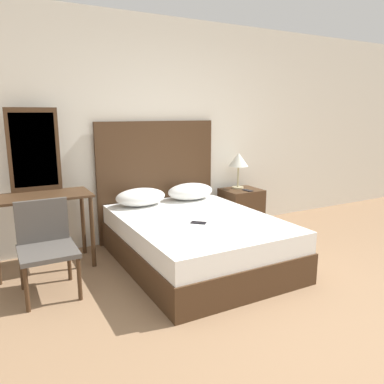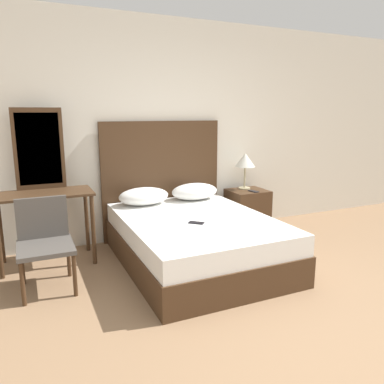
% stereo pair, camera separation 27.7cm
% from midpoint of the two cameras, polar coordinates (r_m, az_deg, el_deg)
% --- Properties ---
extents(ground_plane, '(16.00, 16.00, 0.00)m').
position_cam_midpoint_polar(ground_plane, '(3.03, 15.41, -19.75)').
color(ground_plane, '#8C6B4C').
extents(wall_back, '(10.00, 0.06, 2.70)m').
position_cam_midpoint_polar(wall_back, '(4.80, -5.92, 9.29)').
color(wall_back, silver).
rests_on(wall_back, ground_plane).
extents(bed, '(1.47, 1.97, 0.51)m').
position_cam_midpoint_polar(bed, '(3.98, -1.32, -7.41)').
color(bed, '#422B19').
rests_on(bed, ground_plane).
extents(headboard, '(1.54, 0.05, 1.47)m').
position_cam_midpoint_polar(headboard, '(4.75, -6.94, 1.77)').
color(headboard, '#422B19').
rests_on(headboard, ground_plane).
extents(pillow_left, '(0.59, 0.38, 0.20)m').
position_cam_midpoint_polar(pillow_left, '(4.42, -9.61, -0.78)').
color(pillow_left, white).
rests_on(pillow_left, bed).
extents(pillow_right, '(0.59, 0.38, 0.20)m').
position_cam_midpoint_polar(pillow_right, '(4.67, -1.93, 0.08)').
color(pillow_right, white).
rests_on(pillow_right, bed).
extents(phone_on_bed, '(0.16, 0.15, 0.01)m').
position_cam_midpoint_polar(phone_on_bed, '(3.69, -1.15, -4.71)').
color(phone_on_bed, black).
rests_on(phone_on_bed, bed).
extents(nightstand, '(0.50, 0.44, 0.56)m').
position_cam_midpoint_polar(nightstand, '(5.13, 5.94, -2.65)').
color(nightstand, '#422B19').
rests_on(nightstand, ground_plane).
extents(table_lamp, '(0.27, 0.27, 0.48)m').
position_cam_midpoint_polar(table_lamp, '(5.08, 5.55, 4.75)').
color(table_lamp, tan).
rests_on(table_lamp, nightstand).
extents(phone_on_nightstand, '(0.09, 0.16, 0.01)m').
position_cam_midpoint_polar(phone_on_nightstand, '(4.99, 6.89, 0.25)').
color(phone_on_nightstand, black).
rests_on(phone_on_nightstand, nightstand).
extents(vanity_desk, '(0.97, 0.51, 0.77)m').
position_cam_midpoint_polar(vanity_desk, '(4.10, -23.77, -2.28)').
color(vanity_desk, '#422B19').
rests_on(vanity_desk, ground_plane).
extents(vanity_mirror, '(0.50, 0.03, 0.86)m').
position_cam_midpoint_polar(vanity_mirror, '(4.24, -24.70, 5.82)').
color(vanity_mirror, '#422B19').
rests_on(vanity_mirror, vanity_desk).
extents(chair, '(0.47, 0.51, 0.81)m').
position_cam_midpoint_polar(chair, '(3.61, -23.48, -7.01)').
color(chair, '#4C4742').
rests_on(chair, ground_plane).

